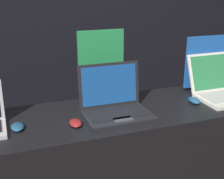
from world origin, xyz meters
TOP-DOWN VIEW (x-y plane):
  - wall_back at (0.00, 1.77)m, footprint 8.00×0.05m
  - display_counter at (0.00, 0.30)m, footprint 2.15×0.60m
  - mouse_front at (-0.56, 0.26)m, footprint 0.07×0.11m
  - laptop_middle at (0.01, 0.28)m, footprint 0.40×0.32m
  - mouse_middle at (-0.25, 0.19)m, footprint 0.07×0.11m
  - promo_stand_middle at (0.01, 0.53)m, footprint 0.31×0.07m
  - laptop_back at (0.83, 0.30)m, footprint 0.39×0.39m
  - mouse_back at (0.58, 0.25)m, footprint 0.06×0.11m
  - promo_stand_back at (0.83, 0.49)m, footprint 0.37×0.07m

SIDE VIEW (x-z plane):
  - display_counter at x=0.00m, z-range 0.00..0.87m
  - mouse_front at x=-0.56m, z-range 0.87..0.90m
  - mouse_middle at x=-0.25m, z-range 0.87..0.90m
  - mouse_back at x=0.58m, z-range 0.87..0.91m
  - laptop_back at x=0.83m, z-range 0.79..1.08m
  - laptop_middle at x=0.01m, z-range 0.79..1.09m
  - promo_stand_back at x=0.83m, z-range 0.86..1.26m
  - promo_stand_middle at x=0.01m, z-range 0.86..1.34m
  - wall_back at x=0.00m, z-range 0.00..2.80m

